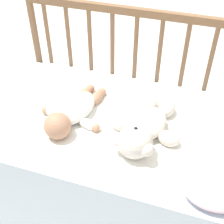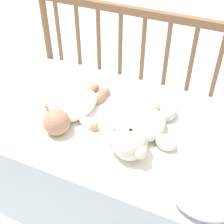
# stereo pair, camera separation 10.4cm
# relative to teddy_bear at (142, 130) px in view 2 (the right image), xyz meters

# --- Properties ---
(ground_plane) EXTENTS (12.00, 12.00, 0.00)m
(ground_plane) POSITION_rel_teddy_bear_xyz_m (-0.15, 0.05, -0.59)
(ground_plane) COLOR silver
(crib_mattress) EXTENTS (1.16, 0.70, 0.54)m
(crib_mattress) POSITION_rel_teddy_bear_xyz_m (-0.15, 0.05, -0.32)
(crib_mattress) COLOR silver
(crib_mattress) RESTS_ON ground_plane
(crib_rail) EXTENTS (1.16, 0.04, 0.91)m
(crib_rail) POSITION_rel_teddy_bear_xyz_m (-0.15, 0.42, 0.05)
(crib_rail) COLOR brown
(crib_rail) RESTS_ON ground_plane
(blanket) EXTENTS (0.83, 0.51, 0.01)m
(blanket) POSITION_rel_teddy_bear_xyz_m (-0.16, 0.05, -0.05)
(blanket) COLOR white
(blanket) RESTS_ON crib_mattress
(teddy_bear) EXTENTS (0.31, 0.41, 0.14)m
(teddy_bear) POSITION_rel_teddy_bear_xyz_m (0.00, 0.00, 0.00)
(teddy_bear) COLOR silver
(teddy_bear) RESTS_ON crib_mattress
(baby) EXTENTS (0.30, 0.41, 0.11)m
(baby) POSITION_rel_teddy_bear_xyz_m (-0.32, 0.02, -0.01)
(baby) COLOR white
(baby) RESTS_ON crib_mattress
(small_pillow) EXTENTS (0.20, 0.14, 0.06)m
(small_pillow) POSITION_rel_teddy_bear_xyz_m (0.30, -0.22, -0.02)
(small_pillow) COLOR silver
(small_pillow) RESTS_ON crib_mattress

